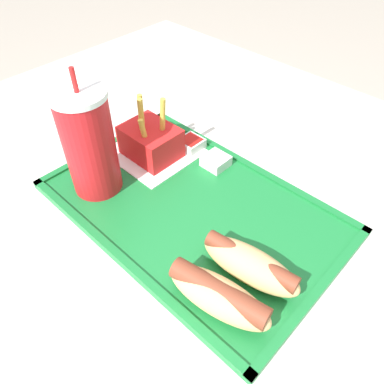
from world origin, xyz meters
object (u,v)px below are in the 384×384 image
Objects in this scene: fries_carton at (151,141)px; sauce_cup_mayo at (216,161)px; hot_dog_far at (219,295)px; sauce_cup_ketchup at (191,143)px; soda_cup at (89,143)px; hot_dog_near at (250,264)px.

fries_carton reaches higher than sauce_cup_mayo.
hot_dog_far is 0.32m from sauce_cup_ketchup.
hot_dog_near is at bearing -173.53° from soda_cup.
hot_dog_near is 3.50× the size of sauce_cup_ketchup.
soda_cup is 1.78× the size of fries_carton.
sauce_cup_ketchup is at bearing -120.31° from fries_carton.
sauce_cup_mayo and sauce_cup_ketchup have the same top height.
soda_cup reaches higher than hot_dog_far.
sauce_cup_ketchup is (0.24, -0.21, -0.01)m from hot_dog_far.
hot_dog_far is 0.27m from sauce_cup_mayo.
fries_carton is at bearing -16.26° from hot_dog_near.
hot_dog_near is 3.50× the size of sauce_cup_mayo.
fries_carton reaches higher than hot_dog_near.
soda_cup reaches higher than fries_carton.
sauce_cup_ketchup is (-0.04, -0.06, -0.02)m from fries_carton.
soda_cup is 0.29m from hot_dog_far.
sauce_cup_mayo is (0.18, -0.14, -0.01)m from hot_dog_near.
hot_dog_near is at bearing 142.03° from sauce_cup_mayo.
soda_cup is 0.20m from sauce_cup_ketchup.
hot_dog_far is at bearing 174.10° from soda_cup.
soda_cup reaches higher than sauce_cup_mayo.
hot_dog_far is (-0.28, 0.03, -0.06)m from soda_cup.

